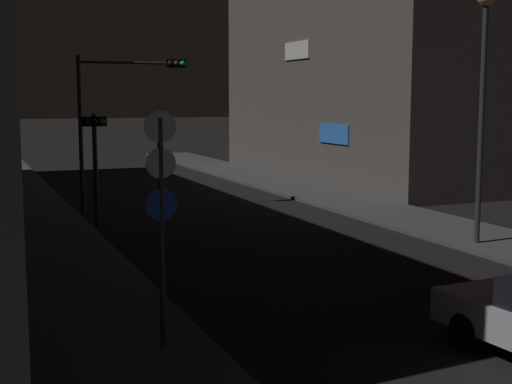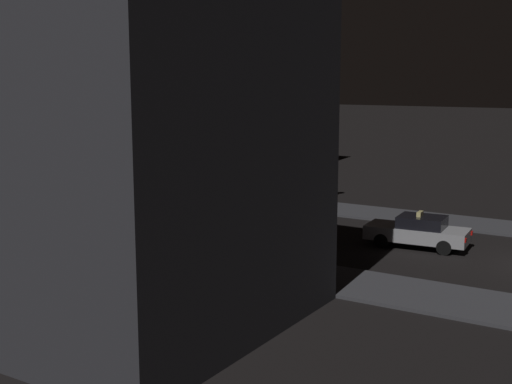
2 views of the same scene
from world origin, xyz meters
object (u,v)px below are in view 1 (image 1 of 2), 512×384
traffic_light_overhead (120,101)px  traffic_light_left_kerb (95,147)px  street_lamp_near_block (483,68)px  sign_pole_left (161,207)px

traffic_light_overhead → traffic_light_left_kerb: (-1.48, -2.96, -1.49)m
traffic_light_left_kerb → street_lamp_near_block: (9.73, -7.59, 2.47)m
traffic_light_left_kerb → sign_pole_left: bearing=-95.0°
sign_pole_left → street_lamp_near_block: size_ratio=0.55×
traffic_light_overhead → street_lamp_near_block: size_ratio=0.81×
street_lamp_near_block → traffic_light_left_kerb: bearing=142.1°
street_lamp_near_block → traffic_light_overhead: bearing=128.1°
traffic_light_overhead → traffic_light_left_kerb: size_ratio=1.55×
traffic_light_left_kerb → street_lamp_near_block: 12.59m
street_lamp_near_block → sign_pole_left: bearing=-154.4°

